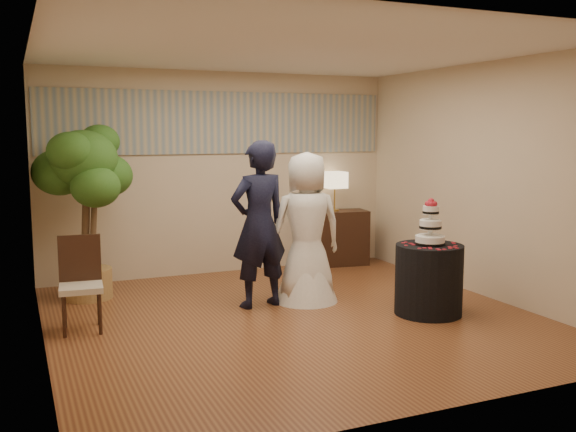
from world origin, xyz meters
name	(u,v)px	position (x,y,z in m)	size (l,w,h in m)	color
floor	(294,318)	(0.00, 0.00, 0.00)	(5.00, 5.00, 0.00)	brown
ceiling	(295,50)	(0.00, 0.00, 2.80)	(5.00, 5.00, 0.00)	white
wall_back	(222,173)	(0.00, 2.50, 1.40)	(5.00, 0.06, 2.80)	beige
wall_front	(442,218)	(0.00, -2.50, 1.40)	(5.00, 0.06, 2.80)	beige
wall_left	(38,198)	(-2.50, 0.00, 1.40)	(0.06, 5.00, 2.80)	beige
wall_right	(485,181)	(2.50, 0.00, 1.40)	(0.06, 5.00, 2.80)	beige
mural_border	(222,123)	(0.00, 2.48, 2.10)	(4.90, 0.02, 0.85)	gray
groom	(259,225)	(-0.17, 0.59, 0.94)	(0.69, 0.45, 1.89)	black
bride	(306,227)	(0.41, 0.59, 0.88)	(0.86, 0.75, 1.75)	white
cake_table	(429,279)	(1.41, -0.43, 0.38)	(0.73, 0.73, 0.77)	black
wedding_cake	(430,222)	(1.41, -0.43, 1.02)	(0.32, 0.32, 0.51)	white
console	(334,238)	(1.67, 2.29, 0.41)	(0.97, 0.43, 0.81)	black
table_lamp	(335,191)	(1.67, 2.29, 1.10)	(0.29, 0.29, 0.58)	beige
ficus_tree	(85,211)	(-1.93, 1.72, 1.06)	(1.01, 1.01, 2.11)	#2E5B1C
side_chair	(81,285)	(-2.13, 0.44, 0.47)	(0.43, 0.45, 0.95)	black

